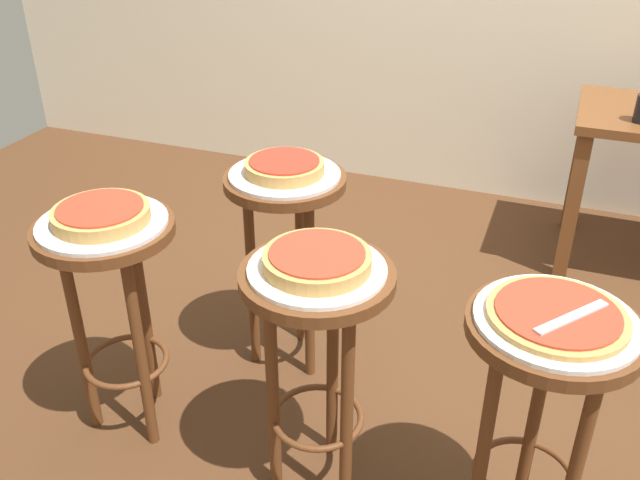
# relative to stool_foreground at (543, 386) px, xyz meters

# --- Properties ---
(ground_plane) EXTENTS (6.00, 6.00, 0.00)m
(ground_plane) POSITION_rel_stool_foreground_xyz_m (-0.48, 0.66, -0.56)
(ground_plane) COLOR #4C2D19
(stool_foreground) EXTENTS (0.41, 0.41, 0.76)m
(stool_foreground) POSITION_rel_stool_foreground_xyz_m (0.00, 0.00, 0.00)
(stool_foreground) COLOR #5B3319
(stool_foreground) RESTS_ON ground_plane
(serving_plate_foreground) EXTENTS (0.38, 0.38, 0.01)m
(serving_plate_foreground) POSITION_rel_stool_foreground_xyz_m (0.00, -0.00, 0.20)
(serving_plate_foreground) COLOR silver
(serving_plate_foreground) RESTS_ON stool_foreground
(pizza_foreground) EXTENTS (0.32, 0.32, 0.02)m
(pizza_foreground) POSITION_rel_stool_foreground_xyz_m (0.00, -0.00, 0.21)
(pizza_foreground) COLOR tan
(pizza_foreground) RESTS_ON serving_plate_foreground
(stool_middle) EXTENTS (0.41, 0.41, 0.76)m
(stool_middle) POSITION_rel_stool_foreground_xyz_m (-0.59, 0.01, 0.00)
(stool_middle) COLOR #5B3319
(stool_middle) RESTS_ON ground_plane
(serving_plate_middle) EXTENTS (0.36, 0.36, 0.01)m
(serving_plate_middle) POSITION_rel_stool_foreground_xyz_m (-0.59, 0.01, 0.20)
(serving_plate_middle) COLOR white
(serving_plate_middle) RESTS_ON stool_middle
(pizza_middle) EXTENTS (0.28, 0.28, 0.05)m
(pizza_middle) POSITION_rel_stool_foreground_xyz_m (-0.59, 0.01, 0.23)
(pizza_middle) COLOR tan
(pizza_middle) RESTS_ON serving_plate_middle
(stool_leftside) EXTENTS (0.41, 0.41, 0.76)m
(stool_leftside) POSITION_rel_stool_foreground_xyz_m (-1.27, 0.03, 0.00)
(stool_leftside) COLOR #5B3319
(stool_leftside) RESTS_ON ground_plane
(serving_plate_leftside) EXTENTS (0.38, 0.38, 0.01)m
(serving_plate_leftside) POSITION_rel_stool_foreground_xyz_m (-1.27, 0.03, 0.20)
(serving_plate_leftside) COLOR silver
(serving_plate_leftside) RESTS_ON stool_leftside
(pizza_leftside) EXTENTS (0.28, 0.28, 0.05)m
(pizza_leftside) POSITION_rel_stool_foreground_xyz_m (-1.27, 0.03, 0.23)
(pizza_leftside) COLOR tan
(pizza_leftside) RESTS_ON serving_plate_leftside
(stool_rear) EXTENTS (0.41, 0.41, 0.76)m
(stool_rear) POSITION_rel_stool_foreground_xyz_m (-0.91, 0.53, 0.00)
(stool_rear) COLOR #5B3319
(stool_rear) RESTS_ON ground_plane
(serving_plate_rear) EXTENTS (0.37, 0.37, 0.01)m
(serving_plate_rear) POSITION_rel_stool_foreground_xyz_m (-0.91, 0.53, 0.20)
(serving_plate_rear) COLOR silver
(serving_plate_rear) RESTS_ON stool_rear
(pizza_rear) EXTENTS (0.26, 0.26, 0.05)m
(pizza_rear) POSITION_rel_stool_foreground_xyz_m (-0.91, 0.53, 0.23)
(pizza_rear) COLOR tan
(pizza_rear) RESTS_ON serving_plate_rear
(pizza_server_knife) EXTENTS (0.15, 0.19, 0.01)m
(pizza_server_knife) POSITION_rel_stool_foreground_xyz_m (0.03, -0.02, 0.23)
(pizza_server_knife) COLOR silver
(pizza_server_knife) RESTS_ON pizza_foreground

